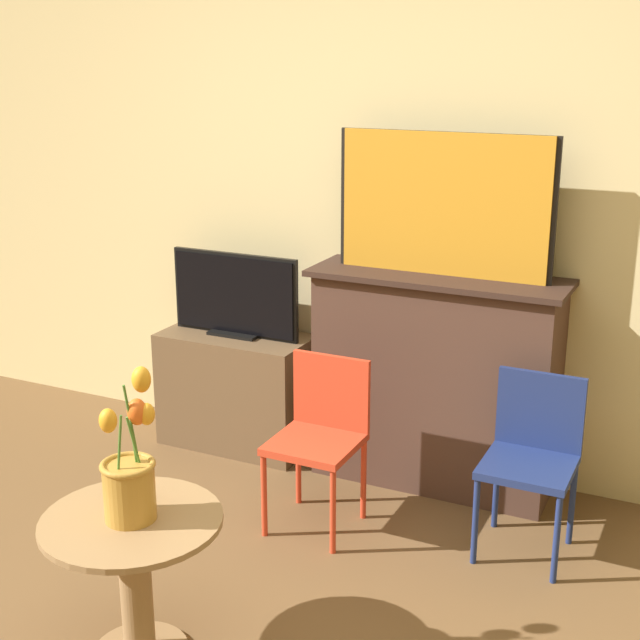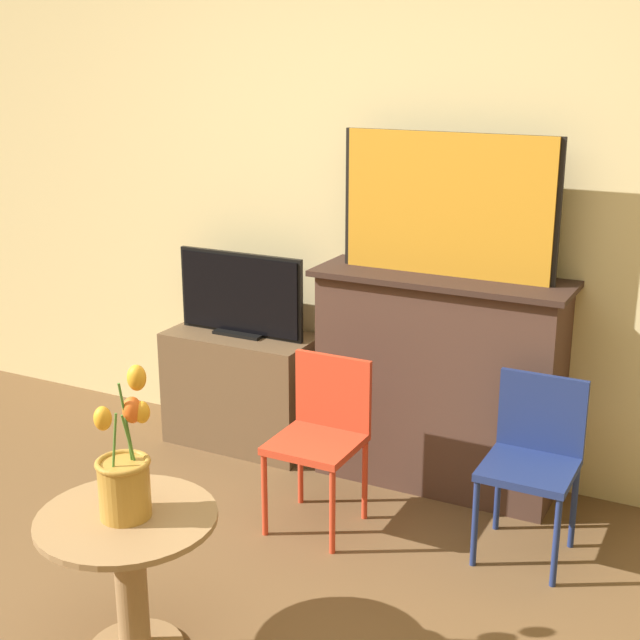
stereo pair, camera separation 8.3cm
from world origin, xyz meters
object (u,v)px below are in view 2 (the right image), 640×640
at_px(tv_monitor, 240,295).
at_px(chair_red, 322,429).
at_px(painting, 447,205).
at_px(vase_tulips, 125,473).
at_px(chair_blue, 533,453).

height_order(tv_monitor, chair_red, tv_monitor).
xyz_separation_m(tv_monitor, chair_red, (0.70, -0.52, -0.35)).
xyz_separation_m(painting, tv_monitor, (-1.00, -0.03, -0.50)).
height_order(chair_red, vase_tulips, vase_tulips).
relative_size(chair_red, chair_blue, 1.00).
height_order(chair_red, chair_blue, same).
bearing_deg(painting, chair_red, -118.85).
bearing_deg(chair_blue, painting, 143.40).
relative_size(tv_monitor, chair_blue, 0.95).
xyz_separation_m(tv_monitor, vase_tulips, (0.55, -1.55, -0.12)).
bearing_deg(chair_blue, chair_red, -168.44).
xyz_separation_m(painting, chair_red, (-0.30, -0.55, -0.85)).
distance_m(tv_monitor, chair_blue, 1.59).
bearing_deg(chair_red, tv_monitor, 143.63).
height_order(tv_monitor, vase_tulips, vase_tulips).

